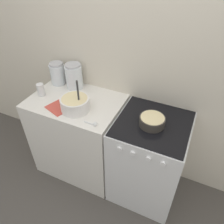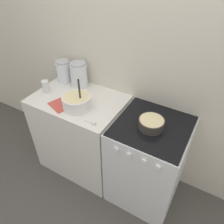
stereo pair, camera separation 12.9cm
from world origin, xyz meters
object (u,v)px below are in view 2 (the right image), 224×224
Objects in this scene: storage_jar_middle at (79,76)px; tin_can at (46,86)px; stove at (147,162)px; storage_jar_left at (64,73)px; mixing_bowl at (77,101)px; baking_pan at (151,123)px.

tin_can is at bearing -129.79° from storage_jar_middle.
tin_can reaches higher than stove.
storage_jar_left reaches higher than tin_can.
stove is at bearing -10.56° from storage_jar_left.
storage_jar_middle is at bearing 122.95° from mixing_bowl.
storage_jar_middle reaches higher than stove.
tin_can is (-0.02, -0.25, -0.04)m from storage_jar_left.
stove is 7.69× the size of tin_can.
storage_jar_middle is (-0.86, 0.23, 0.07)m from baking_pan.
mixing_bowl reaches higher than storage_jar_left.
tin_can is at bearing -178.61° from baking_pan.
baking_pan is 1.07m from tin_can.
stove is 1.20m from tin_can.
storage_jar_middle reaches higher than storage_jar_left.
tin_can is at bearing -177.03° from stove.
stove is 1.21m from storage_jar_left.
mixing_bowl is 2.51× the size of tin_can.
tin_can is (-1.08, -0.06, 0.51)m from stove.
mixing_bowl is 1.18× the size of storage_jar_middle.
stove is 0.50m from baking_pan.
stove is at bearing 75.21° from baking_pan.
stove is 3.64× the size of storage_jar_middle.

